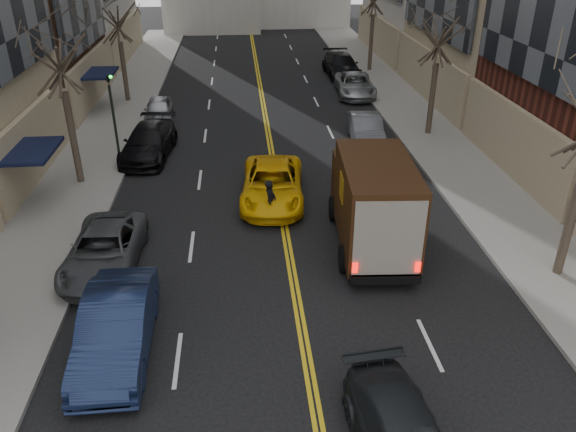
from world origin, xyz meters
name	(u,v)px	position (x,y,z in m)	size (l,w,h in m)	color
sidewalk_left	(107,131)	(-9.00, 27.00, 0.07)	(4.00, 66.00, 0.15)	slate
sidewalk_right	(420,122)	(9.00, 27.00, 0.07)	(4.00, 66.00, 0.15)	slate
tree_lf_mid	(53,33)	(-8.80, 20.00, 6.60)	(3.20, 3.20, 8.91)	#382D23
tree_lf_far	(115,5)	(-8.80, 33.00, 6.02)	(3.20, 3.20, 8.12)	#382D23
tree_rt_mid	(442,19)	(8.80, 25.00, 6.17)	(3.20, 3.20, 8.32)	#382D23
traffic_signal	(113,109)	(-7.39, 22.00, 2.82)	(0.29, 0.26, 4.70)	black
ups_truck	(373,203)	(3.00, 13.54, 1.73)	(2.89, 6.41, 3.43)	black
taxi	(272,184)	(-0.30, 17.56, 0.76)	(2.52, 5.47, 1.52)	#F0B30A
pedestrian	(270,201)	(-0.50, 15.66, 0.88)	(0.64, 0.42, 1.77)	black
parked_lf_b	(116,328)	(-5.10, 8.48, 0.82)	(1.74, 5.00, 1.65)	#131E3D
parked_lf_c	(104,250)	(-6.30, 12.87, 0.69)	(2.28, 4.95, 1.38)	#45494C
parked_lf_d	(149,142)	(-6.13, 23.14, 0.77)	(2.16, 5.31, 1.54)	black
parked_lf_e	(159,110)	(-6.30, 28.88, 0.67)	(1.59, 3.94, 1.34)	#999CA1
parked_rt_a	(366,129)	(5.10, 24.14, 0.74)	(1.56, 4.49, 1.48)	#4E5156
parked_rt_b	(355,85)	(6.30, 33.26, 0.73)	(2.41, 5.23, 1.45)	#969A9D
parked_rt_c	(341,65)	(6.30, 38.63, 0.82)	(2.31, 5.68, 1.65)	black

